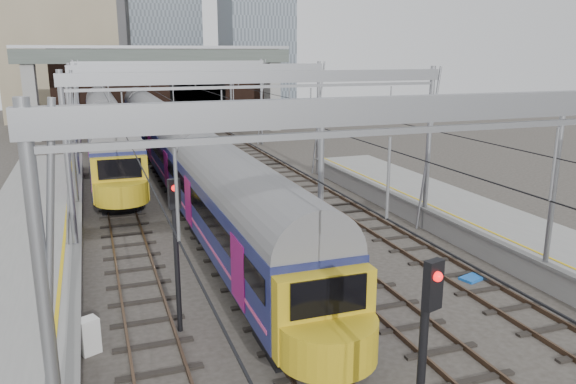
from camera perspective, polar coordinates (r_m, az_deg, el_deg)
name	(u,v)px	position (r m, az deg, el deg)	size (l,w,h in m)	color
ground	(343,324)	(18.91, 5.58, -13.19)	(160.00, 160.00, 0.00)	#38332D
platform_left	(6,323)	(19.65, -26.70, -11.84)	(4.32, 55.00, 1.12)	gray
tracks	(232,207)	(32.21, -5.74, -1.53)	(14.40, 80.00, 0.22)	#4C3828
overhead_line	(205,85)	(37.43, -8.43, 10.74)	(16.80, 80.00, 8.00)	gray
retaining_wall	(166,90)	(67.80, -12.32, 10.10)	(28.00, 2.75, 9.00)	black
overbridge	(158,65)	(61.62, -13.05, 12.43)	(28.00, 3.00, 9.25)	gray
train_main	(162,133)	(44.81, -12.64, 5.82)	(2.79, 64.44, 4.80)	black
train_second	(101,110)	(63.61, -18.46, 7.87)	(2.93, 67.71, 5.00)	black
signal_near_left	(176,238)	(17.46, -11.32, -4.58)	(0.38, 0.47, 5.00)	black
signal_near_centre	(424,355)	(11.10, 13.69, -15.76)	(0.40, 0.47, 5.09)	black
relay_cabinet	(89,336)	(17.97, -19.57, -13.60)	(0.55, 0.45, 1.09)	silver
equip_cover_a	(327,271)	(22.90, 4.01, -8.00)	(0.89, 0.63, 0.10)	blue
equip_cover_b	(235,230)	(28.00, -5.39, -3.86)	(0.97, 0.68, 0.11)	blue
equip_cover_c	(472,278)	(23.28, 18.16, -8.33)	(0.88, 0.62, 0.10)	blue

